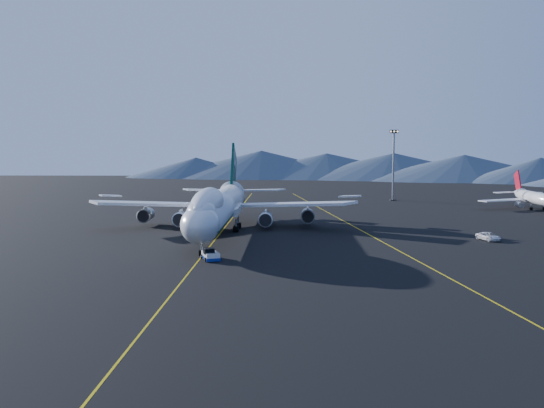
{
  "coord_description": "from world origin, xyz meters",
  "views": [
    {
      "loc": [
        14.76,
        -126.85,
        18.57
      ],
      "look_at": [
        10.97,
        3.8,
        6.0
      ],
      "focal_mm": 40.0,
      "sensor_mm": 36.0,
      "label": 1
    }
  ],
  "objects_px": {
    "boeing_747": "(220,206)",
    "service_van": "(489,236)",
    "second_jet": "(539,199)",
    "pushback_tug": "(211,256)",
    "floodlight_mast": "(393,165)"
  },
  "relations": [
    {
      "from": "boeing_747",
      "to": "second_jet",
      "type": "height_order",
      "value": "boeing_747"
    },
    {
      "from": "pushback_tug",
      "to": "second_jet",
      "type": "xyz_separation_m",
      "value": [
        84.99,
        79.15,
        2.71
      ]
    },
    {
      "from": "second_jet",
      "to": "service_van",
      "type": "height_order",
      "value": "second_jet"
    },
    {
      "from": "pushback_tug",
      "to": "service_van",
      "type": "height_order",
      "value": "pushback_tug"
    },
    {
      "from": "boeing_747",
      "to": "second_jet",
      "type": "bearing_deg",
      "value": 29.73
    },
    {
      "from": "pushback_tug",
      "to": "floodlight_mast",
      "type": "height_order",
      "value": "floodlight_mast"
    },
    {
      "from": "pushback_tug",
      "to": "service_van",
      "type": "distance_m",
      "value": 56.59
    },
    {
      "from": "second_jet",
      "to": "floodlight_mast",
      "type": "xyz_separation_m",
      "value": [
        -36.79,
        30.71,
        8.81
      ]
    },
    {
      "from": "boeing_747",
      "to": "pushback_tug",
      "type": "distance_m",
      "value": 30.05
    },
    {
      "from": "service_van",
      "to": "floodlight_mast",
      "type": "xyz_separation_m",
      "value": [
        -3.96,
        87.89,
        11.38
      ]
    },
    {
      "from": "pushback_tug",
      "to": "second_jet",
      "type": "height_order",
      "value": "second_jet"
    },
    {
      "from": "boeing_747",
      "to": "second_jet",
      "type": "distance_m",
      "value": 100.08
    },
    {
      "from": "boeing_747",
      "to": "service_van",
      "type": "xyz_separation_m",
      "value": [
        54.05,
        -7.57,
        -5.04
      ]
    },
    {
      "from": "service_van",
      "to": "floodlight_mast",
      "type": "height_order",
      "value": "floodlight_mast"
    },
    {
      "from": "service_van",
      "to": "floodlight_mast",
      "type": "bearing_deg",
      "value": 74.23
    }
  ]
}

